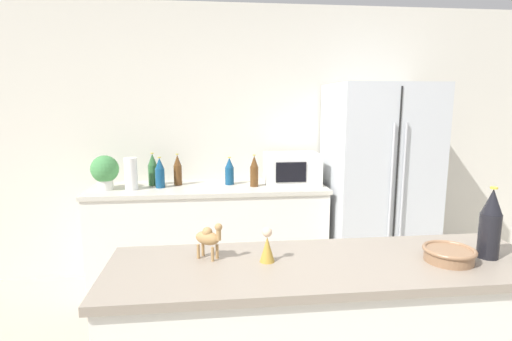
{
  "coord_description": "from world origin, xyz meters",
  "views": [
    {
      "loc": [
        -0.43,
        -1.09,
        1.66
      ],
      "look_at": [
        -0.15,
        1.4,
        1.23
      ],
      "focal_mm": 28.0,
      "sensor_mm": 36.0,
      "label": 1
    }
  ],
  "objects_px": {
    "paper_towel_roll": "(131,174)",
    "camel_figurine": "(209,237)",
    "potted_plant": "(105,171)",
    "refrigerator": "(377,186)",
    "back_bottle_3": "(254,171)",
    "wine_bottle": "(490,224)",
    "microwave": "(292,169)",
    "back_bottle_0": "(229,171)",
    "back_bottle_2": "(160,173)",
    "wise_man_figurine_blue": "(267,247)",
    "back_bottle_1": "(178,170)",
    "back_bottle_4": "(153,170)",
    "fruit_bowl": "(449,254)"
  },
  "relations": [
    {
      "from": "back_bottle_0",
      "to": "back_bottle_4",
      "type": "xyz_separation_m",
      "value": [
        -0.68,
        0.04,
        0.02
      ]
    },
    {
      "from": "wine_bottle",
      "to": "microwave",
      "type": "bearing_deg",
      "value": 102.0
    },
    {
      "from": "back_bottle_1",
      "to": "wise_man_figurine_blue",
      "type": "height_order",
      "value": "back_bottle_1"
    },
    {
      "from": "microwave",
      "to": "wine_bottle",
      "type": "bearing_deg",
      "value": -78.0
    },
    {
      "from": "back_bottle_1",
      "to": "back_bottle_4",
      "type": "relative_size",
      "value": 0.97
    },
    {
      "from": "paper_towel_roll",
      "to": "back_bottle_3",
      "type": "height_order",
      "value": "back_bottle_3"
    },
    {
      "from": "back_bottle_3",
      "to": "wine_bottle",
      "type": "xyz_separation_m",
      "value": [
        0.78,
        -1.95,
        0.1
      ]
    },
    {
      "from": "refrigerator",
      "to": "back_bottle_3",
      "type": "xyz_separation_m",
      "value": [
        -1.12,
        0.04,
        0.15
      ]
    },
    {
      "from": "wine_bottle",
      "to": "camel_figurine",
      "type": "height_order",
      "value": "wine_bottle"
    },
    {
      "from": "wine_bottle",
      "to": "camel_figurine",
      "type": "distance_m",
      "value": 1.18
    },
    {
      "from": "back_bottle_0",
      "to": "back_bottle_3",
      "type": "relative_size",
      "value": 0.89
    },
    {
      "from": "wise_man_figurine_blue",
      "to": "microwave",
      "type": "bearing_deg",
      "value": 75.68
    },
    {
      "from": "microwave",
      "to": "back_bottle_0",
      "type": "relative_size",
      "value": 1.91
    },
    {
      "from": "wise_man_figurine_blue",
      "to": "paper_towel_roll",
      "type": "bearing_deg",
      "value": 115.62
    },
    {
      "from": "back_bottle_1",
      "to": "back_bottle_4",
      "type": "distance_m",
      "value": 0.22
    },
    {
      "from": "back_bottle_0",
      "to": "back_bottle_2",
      "type": "bearing_deg",
      "value": -173.36
    },
    {
      "from": "paper_towel_roll",
      "to": "camel_figurine",
      "type": "xyz_separation_m",
      "value": [
        0.66,
        -1.82,
        0.04
      ]
    },
    {
      "from": "back_bottle_2",
      "to": "camel_figurine",
      "type": "xyz_separation_m",
      "value": [
        0.43,
        -1.87,
        0.05
      ]
    },
    {
      "from": "back_bottle_2",
      "to": "camel_figurine",
      "type": "bearing_deg",
      "value": -77.1
    },
    {
      "from": "fruit_bowl",
      "to": "wise_man_figurine_blue",
      "type": "height_order",
      "value": "wise_man_figurine_blue"
    },
    {
      "from": "potted_plant",
      "to": "paper_towel_roll",
      "type": "bearing_deg",
      "value": -6.74
    },
    {
      "from": "microwave",
      "to": "back_bottle_1",
      "type": "height_order",
      "value": "back_bottle_1"
    },
    {
      "from": "microwave",
      "to": "fruit_bowl",
      "type": "relative_size",
      "value": 2.29
    },
    {
      "from": "back_bottle_1",
      "to": "camel_figurine",
      "type": "distance_m",
      "value": 1.99
    },
    {
      "from": "back_bottle_4",
      "to": "camel_figurine",
      "type": "distance_m",
      "value": 2.05
    },
    {
      "from": "back_bottle_4",
      "to": "wine_bottle",
      "type": "bearing_deg",
      "value": -51.46
    },
    {
      "from": "potted_plant",
      "to": "back_bottle_0",
      "type": "xyz_separation_m",
      "value": [
        1.06,
        0.1,
        -0.04
      ]
    },
    {
      "from": "paper_towel_roll",
      "to": "back_bottle_4",
      "type": "bearing_deg",
      "value": 46.58
    },
    {
      "from": "back_bottle_2",
      "to": "wine_bottle",
      "type": "height_order",
      "value": "wine_bottle"
    },
    {
      "from": "microwave",
      "to": "wise_man_figurine_blue",
      "type": "xyz_separation_m",
      "value": [
        -0.5,
        -1.97,
        0.01
      ]
    },
    {
      "from": "back_bottle_2",
      "to": "wise_man_figurine_blue",
      "type": "relative_size",
      "value": 1.86
    },
    {
      "from": "wine_bottle",
      "to": "camel_figurine",
      "type": "xyz_separation_m",
      "value": [
        -1.17,
        0.12,
        -0.05
      ]
    },
    {
      "from": "back_bottle_0",
      "to": "fruit_bowl",
      "type": "relative_size",
      "value": 1.2
    },
    {
      "from": "microwave",
      "to": "camel_figurine",
      "type": "bearing_deg",
      "value": -111.22
    },
    {
      "from": "microwave",
      "to": "back_bottle_2",
      "type": "bearing_deg",
      "value": -178.42
    },
    {
      "from": "fruit_bowl",
      "to": "wise_man_figurine_blue",
      "type": "relative_size",
      "value": 1.44
    },
    {
      "from": "back_bottle_0",
      "to": "back_bottle_4",
      "type": "bearing_deg",
      "value": 176.75
    },
    {
      "from": "back_bottle_1",
      "to": "back_bottle_4",
      "type": "bearing_deg",
      "value": 176.55
    },
    {
      "from": "back_bottle_0",
      "to": "back_bottle_3",
      "type": "xyz_separation_m",
      "value": [
        0.21,
        -0.11,
        0.02
      ]
    },
    {
      "from": "back_bottle_3",
      "to": "fruit_bowl",
      "type": "bearing_deg",
      "value": -73.29
    },
    {
      "from": "refrigerator",
      "to": "potted_plant",
      "type": "bearing_deg",
      "value": 178.97
    },
    {
      "from": "potted_plant",
      "to": "camel_figurine",
      "type": "xyz_separation_m",
      "value": [
        0.88,
        -1.84,
        0.01
      ]
    },
    {
      "from": "back_bottle_1",
      "to": "back_bottle_0",
      "type": "bearing_deg",
      "value": -3.15
    },
    {
      "from": "back_bottle_1",
      "to": "back_bottle_3",
      "type": "height_order",
      "value": "back_bottle_1"
    },
    {
      "from": "potted_plant",
      "to": "fruit_bowl",
      "type": "bearing_deg",
      "value": -46.79
    },
    {
      "from": "back_bottle_2",
      "to": "back_bottle_4",
      "type": "distance_m",
      "value": 0.13
    },
    {
      "from": "wine_bottle",
      "to": "fruit_bowl",
      "type": "bearing_deg",
      "value": -173.31
    },
    {
      "from": "back_bottle_0",
      "to": "back_bottle_3",
      "type": "distance_m",
      "value": 0.24
    },
    {
      "from": "paper_towel_roll",
      "to": "microwave",
      "type": "bearing_deg",
      "value": 3.66
    },
    {
      "from": "refrigerator",
      "to": "paper_towel_roll",
      "type": "bearing_deg",
      "value": 179.55
    }
  ]
}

